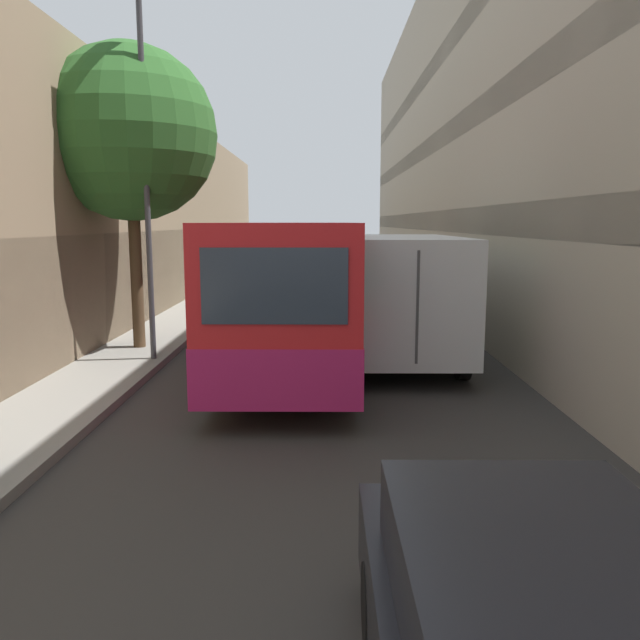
{
  "coord_description": "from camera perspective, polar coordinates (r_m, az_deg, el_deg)",
  "views": [
    {
      "loc": [
        0.07,
        0.39,
        3.09
      ],
      "look_at": [
        0.01,
        9.85,
        1.6
      ],
      "focal_mm": 35.0,
      "sensor_mm": 36.0,
      "label": 1
    }
  ],
  "objects": [
    {
      "name": "street_tree_left",
      "position": [
        15.35,
        -16.98,
        15.95
      ],
      "size": [
        3.94,
        3.94,
        6.9
      ],
      "color": "#4C3823",
      "rests_on": "sidewalk_left"
    },
    {
      "name": "building_left_shopfront",
      "position": [
        15.97,
        -23.69,
        8.6
      ],
      "size": [
        2.4,
        60.0,
        7.04
      ],
      "color": "#847056",
      "rests_on": "ground_plane"
    },
    {
      "name": "bus",
      "position": [
        13.77,
        -2.48,
        2.85
      ],
      "size": [
        2.51,
        10.31,
        3.08
      ],
      "color": "red",
      "rests_on": "ground_plane"
    },
    {
      "name": "building_right_apartment",
      "position": [
        15.79,
        20.41,
        19.91
      ],
      "size": [
        2.4,
        60.0,
        12.53
      ],
      "color": "#A89E89",
      "rests_on": "ground_plane"
    },
    {
      "name": "box_truck",
      "position": [
        14.53,
        6.9,
        2.75
      ],
      "size": [
        2.42,
        7.16,
        2.78
      ],
      "color": "silver",
      "rests_on": "ground_plane"
    },
    {
      "name": "ground_plane",
      "position": [
        14.93,
        0.1,
        -3.0
      ],
      "size": [
        150.0,
        150.0,
        0.0
      ],
      "primitive_type": "plane",
      "color": "#33302D"
    },
    {
      "name": "street_lamp",
      "position": [
        14.0,
        -15.88,
        18.48
      ],
      "size": [
        0.36,
        0.8,
        7.88
      ],
      "color": "#38383D",
      "rests_on": "sidewalk_left"
    },
    {
      "name": "sidewalk_left",
      "position": [
        15.56,
        -16.1,
        -2.59
      ],
      "size": [
        1.87,
        60.0,
        0.15
      ],
      "color": "gray",
      "rests_on": "ground_plane"
    }
  ]
}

